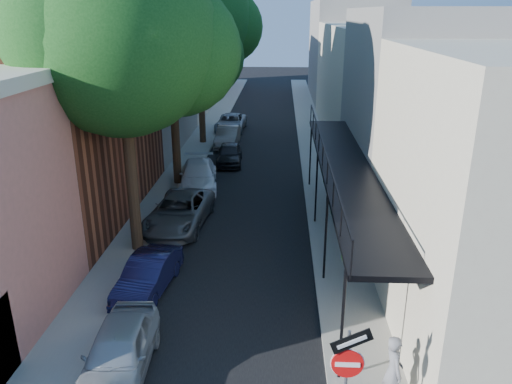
# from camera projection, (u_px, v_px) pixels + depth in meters

# --- Properties ---
(road_surface) EXTENTS (6.00, 64.00, 0.01)m
(road_surface) POSITION_uv_depth(u_px,v_px,m) (258.00, 134.00, 38.20)
(road_surface) COLOR black
(road_surface) RESTS_ON ground
(sidewalk_left) EXTENTS (2.00, 64.00, 0.12)m
(sidewalk_left) POSITION_uv_depth(u_px,v_px,m) (206.00, 133.00, 38.37)
(sidewalk_left) COLOR gray
(sidewalk_left) RESTS_ON ground
(sidewalk_right) EXTENTS (2.00, 64.00, 0.12)m
(sidewalk_right) POSITION_uv_depth(u_px,v_px,m) (311.00, 134.00, 37.99)
(sidewalk_right) COLOR gray
(sidewalk_right) RESTS_ON ground
(buildings_left) EXTENTS (10.10, 59.10, 12.00)m
(buildings_left) POSITION_uv_depth(u_px,v_px,m) (128.00, 70.00, 35.80)
(buildings_left) COLOR #D67C6D
(buildings_left) RESTS_ON ground
(buildings_right) EXTENTS (9.80, 55.00, 10.00)m
(buildings_right) POSITION_uv_depth(u_px,v_px,m) (383.00, 77.00, 35.79)
(buildings_right) COLOR beige
(buildings_right) RESTS_ON ground
(sign_post) EXTENTS (0.89, 0.17, 2.99)m
(sign_post) POSITION_uv_depth(u_px,v_px,m) (347.00, 368.00, 10.09)
(sign_post) COLOR #595B60
(sign_post) RESTS_ON ground
(oak_near) EXTENTS (7.48, 6.80, 11.42)m
(oak_near) POSITION_uv_depth(u_px,v_px,m) (134.00, 41.00, 17.14)
(oak_near) COLOR #302213
(oak_near) RESTS_ON ground
(oak_mid) EXTENTS (6.60, 6.00, 10.20)m
(oak_mid) POSITION_uv_depth(u_px,v_px,m) (179.00, 50.00, 24.91)
(oak_mid) COLOR #302213
(oak_mid) RESTS_ON ground
(oak_far) EXTENTS (7.70, 7.00, 11.90)m
(oak_far) POSITION_uv_depth(u_px,v_px,m) (206.00, 21.00, 32.99)
(oak_far) COLOR #302213
(oak_far) RESTS_ON ground
(parked_car_a) EXTENTS (1.79, 4.03, 1.35)m
(parked_car_a) POSITION_uv_depth(u_px,v_px,m) (119.00, 352.00, 12.70)
(parked_car_a) COLOR #939BA3
(parked_car_a) RESTS_ON ground
(parked_car_b) EXTENTS (1.72, 3.77, 1.20)m
(parked_car_b) POSITION_uv_depth(u_px,v_px,m) (148.00, 275.00, 16.58)
(parked_car_b) COLOR #111337
(parked_car_b) RESTS_ON ground
(parked_car_c) EXTENTS (2.66, 5.09, 1.37)m
(parked_car_c) POSITION_uv_depth(u_px,v_px,m) (180.00, 212.00, 21.60)
(parked_car_c) COLOR #53565B
(parked_car_c) RESTS_ON ground
(parked_car_d) EXTENTS (2.52, 4.91, 1.36)m
(parked_car_d) POSITION_uv_depth(u_px,v_px,m) (198.00, 175.00, 26.40)
(parked_car_d) COLOR white
(parked_car_d) RESTS_ON ground
(parked_car_e) EXTENTS (1.68, 3.78, 1.26)m
(parked_car_e) POSITION_uv_depth(u_px,v_px,m) (229.00, 154.00, 30.59)
(parked_car_e) COLOR black
(parked_car_e) RESTS_ON ground
(parked_car_f) EXTENTS (1.54, 4.18, 1.37)m
(parked_car_f) POSITION_uv_depth(u_px,v_px,m) (228.00, 137.00, 34.57)
(parked_car_f) COLOR #6F655D
(parked_car_f) RESTS_ON ground
(parked_car_g) EXTENTS (2.31, 4.72, 1.29)m
(parked_car_g) POSITION_uv_depth(u_px,v_px,m) (231.00, 123.00, 39.15)
(parked_car_g) COLOR gray
(parked_car_g) RESTS_ON ground
(pedestrian) EXTENTS (0.52, 0.72, 1.83)m
(pedestrian) POSITION_uv_depth(u_px,v_px,m) (393.00, 371.00, 11.50)
(pedestrian) COLOR slate
(pedestrian) RESTS_ON sidewalk_right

